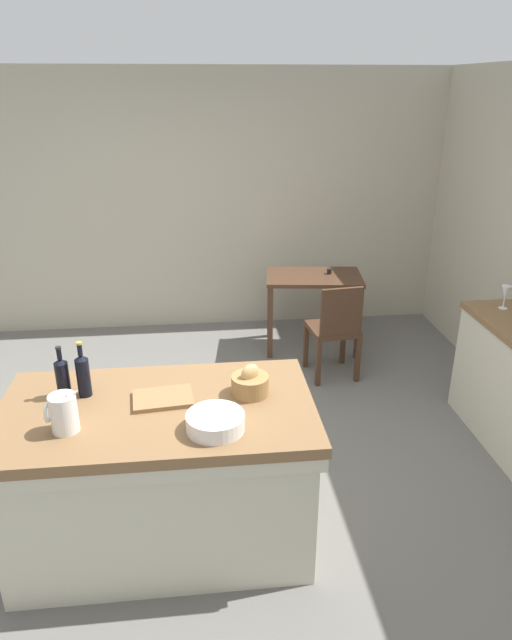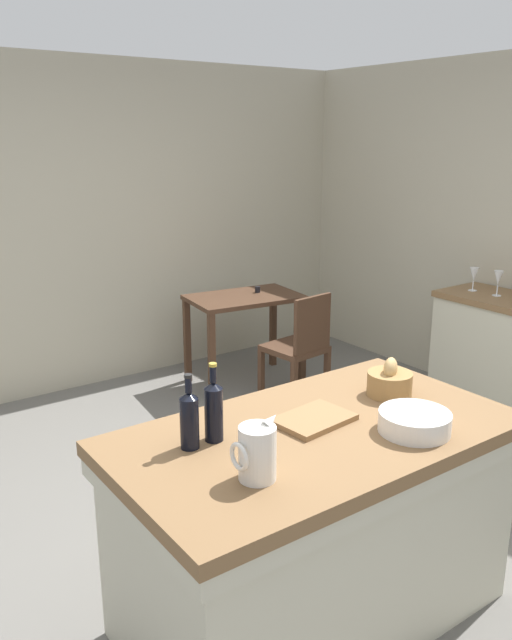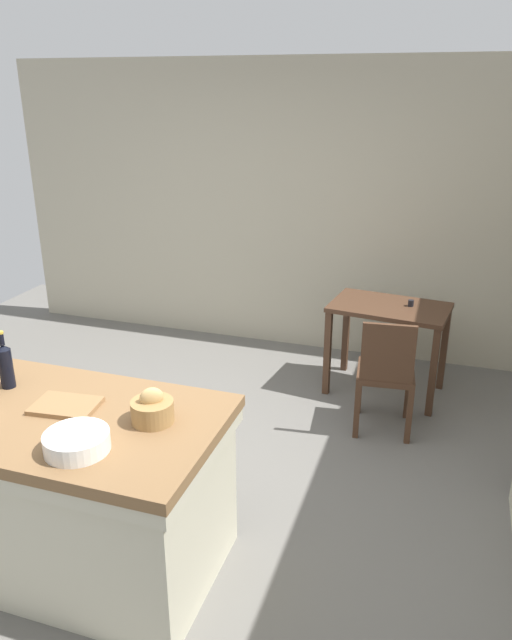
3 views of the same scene
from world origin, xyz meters
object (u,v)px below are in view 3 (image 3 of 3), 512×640
object	(u,v)px
wash_bowl	(77,442)
wine_bottle_dark	(6,365)
wooden_chair	(386,372)
bread_basket	(152,409)
island_table	(63,483)
cutting_board	(66,406)
writing_desk	(389,320)

from	to	relation	value
wash_bowl	wine_bottle_dark	xyz separation A→B (m)	(-0.68, 0.40, 0.09)
wooden_chair	bread_basket	size ratio (longest dim) A/B	4.38
wooden_chair	wine_bottle_dark	distance (m)	2.49
island_table	cutting_board	xyz separation A→B (m)	(0.03, 0.06, 0.42)
writing_desk	wash_bowl	distance (m)	2.90
bread_basket	cutting_board	bearing A→B (deg)	-177.61
wash_bowl	cutting_board	bearing A→B (deg)	131.44
island_table	cutting_board	distance (m)	0.42
cutting_board	wine_bottle_dark	xyz separation A→B (m)	(-0.42, 0.10, 0.12)
island_table	wooden_chair	distance (m)	2.28
wooden_chair	cutting_board	size ratio (longest dim) A/B	2.83
bread_basket	wine_bottle_dark	xyz separation A→B (m)	(-0.88, 0.08, 0.06)
cutting_board	wine_bottle_dark	bearing A→B (deg)	166.41
wooden_chair	cutting_board	bearing A→B (deg)	-128.27
wine_bottle_dark	bread_basket	bearing A→B (deg)	-5.27
wash_bowl	bread_basket	xyz separation A→B (m)	(0.20, 0.32, 0.02)
wooden_chair	wash_bowl	bearing A→B (deg)	-118.51
wooden_chair	wash_bowl	xyz separation A→B (m)	(-1.11, -2.04, 0.45)
wash_bowl	cutting_board	distance (m)	0.40
wooden_chair	bread_basket	world-z (taller)	bread_basket
wash_bowl	cutting_board	size ratio (longest dim) A/B	0.91
island_table	wine_bottle_dark	bearing A→B (deg)	157.71
island_table	wash_bowl	size ratio (longest dim) A/B	5.77
wooden_chair	wine_bottle_dark	world-z (taller)	wine_bottle_dark
bread_basket	wash_bowl	bearing A→B (deg)	-122.01
island_table	bread_basket	world-z (taller)	bread_basket
wooden_chair	cutting_board	xyz separation A→B (m)	(-1.38, -1.74, 0.42)
island_table	wooden_chair	xyz separation A→B (m)	(1.41, 1.80, 0.00)
writing_desk	bread_basket	bearing A→B (deg)	-109.65
wash_bowl	bread_basket	bearing A→B (deg)	57.99
island_table	cutting_board	size ratio (longest dim) A/B	5.26
island_table	bread_basket	distance (m)	0.69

